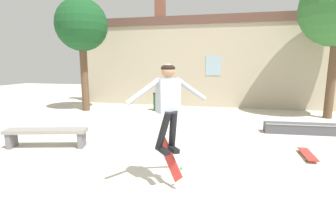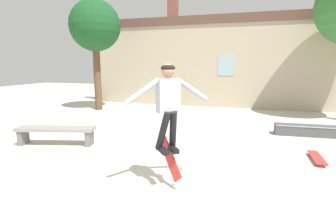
{
  "view_description": "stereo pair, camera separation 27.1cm",
  "coord_description": "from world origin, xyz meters",
  "px_view_note": "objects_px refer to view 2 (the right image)",
  "views": [
    {
      "loc": [
        0.88,
        -3.43,
        2.02
      ],
      "look_at": [
        -0.05,
        0.51,
        1.27
      ],
      "focal_mm": 28.0,
      "sensor_mm": 36.0,
      "label": 1
    },
    {
      "loc": [
        1.14,
        -3.36,
        2.02
      ],
      "look_at": [
        -0.05,
        0.51,
        1.27
      ],
      "focal_mm": 28.0,
      "sensor_mm": 36.0,
      "label": 2
    }
  ],
  "objects_px": {
    "tree_left": "(95,27)",
    "skateboard_flipping": "(170,159)",
    "trash_bin": "(170,101)",
    "skater": "(168,100)",
    "skateboard_resting": "(317,157)",
    "skate_ledge": "(315,131)",
    "park_bench": "(56,132)"
  },
  "relations": [
    {
      "from": "tree_left",
      "to": "skateboard_flipping",
      "type": "relative_size",
      "value": 6.92
    },
    {
      "from": "tree_left",
      "to": "skateboard_flipping",
      "type": "xyz_separation_m",
      "value": [
        5.18,
        -6.17,
        -3.09
      ]
    },
    {
      "from": "trash_bin",
      "to": "tree_left",
      "type": "bearing_deg",
      "value": -167.73
    },
    {
      "from": "skater",
      "to": "skateboard_flipping",
      "type": "height_order",
      "value": "skater"
    },
    {
      "from": "tree_left",
      "to": "skateboard_resting",
      "type": "bearing_deg",
      "value": -28.08
    },
    {
      "from": "trash_bin",
      "to": "skateboard_flipping",
      "type": "distance_m",
      "value": 7.15
    },
    {
      "from": "skate_ledge",
      "to": "skateboard_resting",
      "type": "bearing_deg",
      "value": -103.95
    },
    {
      "from": "tree_left",
      "to": "park_bench",
      "type": "height_order",
      "value": "tree_left"
    },
    {
      "from": "trash_bin",
      "to": "skateboard_resting",
      "type": "height_order",
      "value": "trash_bin"
    },
    {
      "from": "skateboard_resting",
      "to": "trash_bin",
      "type": "bearing_deg",
      "value": -136.69
    },
    {
      "from": "skate_ledge",
      "to": "park_bench",
      "type": "bearing_deg",
      "value": -159.73
    },
    {
      "from": "park_bench",
      "to": "skateboard_flipping",
      "type": "xyz_separation_m",
      "value": [
        3.39,
        -1.29,
        0.13
      ]
    },
    {
      "from": "tree_left",
      "to": "skater",
      "type": "relative_size",
      "value": 3.34
    },
    {
      "from": "skater",
      "to": "skateboard_resting",
      "type": "relative_size",
      "value": 1.6
    },
    {
      "from": "skateboard_flipping",
      "to": "skater",
      "type": "bearing_deg",
      "value": -53.03
    },
    {
      "from": "skateboard_resting",
      "to": "skateboard_flipping",
      "type": "bearing_deg",
      "value": -53.92
    },
    {
      "from": "skater",
      "to": "skateboard_flipping",
      "type": "distance_m",
      "value": 0.99
    },
    {
      "from": "tree_left",
      "to": "skate_ledge",
      "type": "xyz_separation_m",
      "value": [
        8.22,
        -2.06,
        -3.4
      ]
    },
    {
      "from": "skater",
      "to": "trash_bin",
      "type": "bearing_deg",
      "value": 158.88
    },
    {
      "from": "trash_bin",
      "to": "park_bench",
      "type": "bearing_deg",
      "value": -103.29
    },
    {
      "from": "tree_left",
      "to": "skateboard_resting",
      "type": "distance_m",
      "value": 9.53
    },
    {
      "from": "skate_ledge",
      "to": "skater",
      "type": "distance_m",
      "value": 5.35
    },
    {
      "from": "tree_left",
      "to": "trash_bin",
      "type": "xyz_separation_m",
      "value": [
        3.1,
        0.67,
        -3.14
      ]
    },
    {
      "from": "skater",
      "to": "skateboard_resting",
      "type": "bearing_deg",
      "value": 90.47
    },
    {
      "from": "tree_left",
      "to": "skate_ledge",
      "type": "distance_m",
      "value": 9.13
    },
    {
      "from": "park_bench",
      "to": "skateboard_resting",
      "type": "relative_size",
      "value": 2.26
    },
    {
      "from": "skate_ledge",
      "to": "skateboard_resting",
      "type": "height_order",
      "value": "skate_ledge"
    },
    {
      "from": "skater",
      "to": "skate_ledge",
      "type": "bearing_deg",
      "value": 106.3
    },
    {
      "from": "skate_ledge",
      "to": "skateboard_flipping",
      "type": "xyz_separation_m",
      "value": [
        -3.04,
        -4.1,
        0.31
      ]
    },
    {
      "from": "tree_left",
      "to": "skater",
      "type": "height_order",
      "value": "tree_left"
    },
    {
      "from": "skate_ledge",
      "to": "skater",
      "type": "relative_size",
      "value": 1.53
    },
    {
      "from": "trash_bin",
      "to": "skater",
      "type": "xyz_separation_m",
      "value": [
        2.07,
        -6.94,
        1.04
      ]
    }
  ]
}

